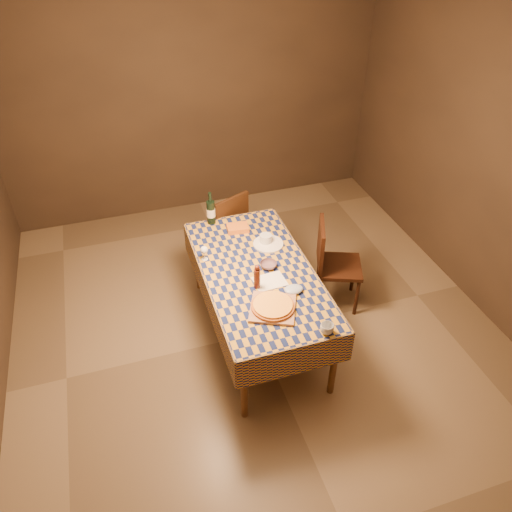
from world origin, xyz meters
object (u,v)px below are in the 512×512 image
Objects in this scene: dining_table at (258,278)px; chair_right at (331,260)px; pizza at (273,305)px; bowl at (268,265)px; wine_bottle at (211,212)px; white_plate at (268,244)px; cutting_board at (273,308)px; chair_far at (226,227)px.

chair_right is at bearing 15.25° from dining_table.
bowl is (0.14, 0.51, -0.02)m from pizza.
wine_bottle is at bearing 103.13° from dining_table.
wine_bottle reaches higher than pizza.
white_plate is at bearing 58.04° from dining_table.
wine_bottle is (-0.17, 1.34, 0.12)m from cutting_board.
chair_far is 1.00× the size of chair_right.
bowl is 0.89m from wine_bottle.
dining_table is 1.11m from chair_far.
dining_table is 0.90m from wine_bottle.
pizza is 1.61m from chair_far.
chair_right is (0.82, 0.22, -0.17)m from dining_table.
chair_right is (0.61, -0.12, -0.26)m from white_plate.
wine_bottle is at bearing 110.20° from bowl.
white_plate is 0.83m from chair_far.
dining_table is at bearing -89.90° from chair_far.
cutting_board reaches higher than dining_table.
cutting_board is at bearing -140.41° from chair_right.
wine_bottle reaches higher than cutting_board.
chair_far is at bearing 95.74° from bowl.
chair_right reaches higher than cutting_board.
pizza is (-0.00, -0.00, 0.03)m from cutting_board.
cutting_board is 0.86m from white_plate.
cutting_board is at bearing -106.55° from white_plate.
dining_table is at bearing -121.96° from white_plate.
chair_far is 1.20m from chair_right.
cutting_board is at bearing -105.22° from bowl.
chair_far is (-0.11, 1.07, -0.27)m from bowl.
chair_far is at bearing 50.65° from wine_bottle.
dining_table is 0.41m from white_plate.
white_plate reaches higher than dining_table.
chair_far is at bearing 133.39° from chair_right.
cutting_board is 1.25× the size of white_plate.
dining_table is 1.98× the size of chair_far.
pizza is 0.53m from bowl.
wine_bottle reaches higher than chair_far.
bowl is at bearing -164.54° from chair_right.
wine_bottle is 1.26m from chair_right.
dining_table is 12.61× the size of bowl.
wine_bottle is 0.36× the size of chair_far.
cutting_board is 1.60m from chair_far.
chair_far is (0.20, 0.24, -0.37)m from wine_bottle.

